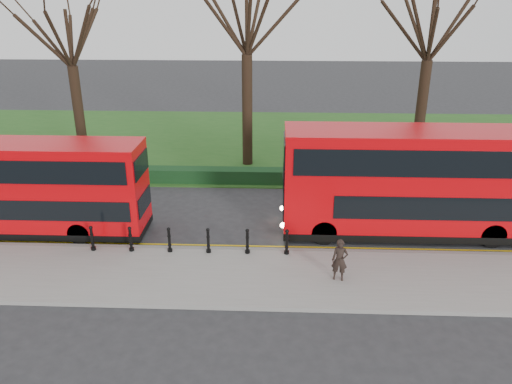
{
  "coord_description": "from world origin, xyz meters",
  "views": [
    {
      "loc": [
        3.68,
        -18.66,
        9.67
      ],
      "look_at": [
        2.9,
        0.5,
        2.0
      ],
      "focal_mm": 35.0,
      "sensor_mm": 36.0,
      "label": 1
    }
  ],
  "objects_px": {
    "bus_rear": "(421,183)",
    "pedestrian": "(340,260)",
    "bollard_row": "(189,240)",
    "bus_lead": "(25,188)"
  },
  "relations": [
    {
      "from": "bollard_row",
      "to": "pedestrian",
      "type": "bearing_deg",
      "value": -17.61
    },
    {
      "from": "bus_rear",
      "to": "bollard_row",
      "type": "bearing_deg",
      "value": -165.98
    },
    {
      "from": "bollard_row",
      "to": "bus_lead",
      "type": "xyz_separation_m",
      "value": [
        -7.17,
        1.83,
        1.37
      ]
    },
    {
      "from": "bollard_row",
      "to": "bus_lead",
      "type": "relative_size",
      "value": 0.78
    },
    {
      "from": "bus_rear",
      "to": "pedestrian",
      "type": "relative_size",
      "value": 7.39
    },
    {
      "from": "bus_rear",
      "to": "pedestrian",
      "type": "distance_m",
      "value": 5.77
    },
    {
      "from": "bus_rear",
      "to": "pedestrian",
      "type": "bearing_deg",
      "value": -132.14
    },
    {
      "from": "bus_lead",
      "to": "pedestrian",
      "type": "distance_m",
      "value": 13.39
    },
    {
      "from": "bollard_row",
      "to": "bus_rear",
      "type": "bearing_deg",
      "value": 14.02
    },
    {
      "from": "bollard_row",
      "to": "pedestrian",
      "type": "height_order",
      "value": "pedestrian"
    }
  ]
}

